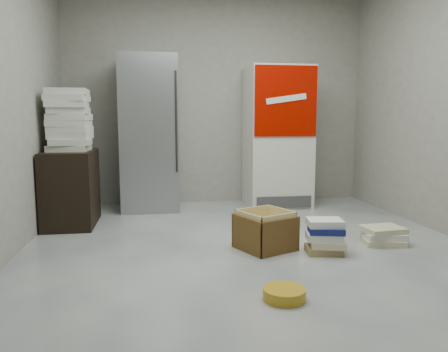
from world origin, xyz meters
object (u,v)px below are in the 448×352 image
coke_cooler (277,137)px  phonebook_stack_main (325,236)px  steel_fridge (149,134)px  wood_shelf (71,188)px  cardboard_box (265,233)px

coke_cooler → phonebook_stack_main: (-0.16, -2.11, -0.76)m
coke_cooler → phonebook_stack_main: size_ratio=4.95×
steel_fridge → phonebook_stack_main: steel_fridge is taller
wood_shelf → cardboard_box: wood_shelf is taller
steel_fridge → coke_cooler: size_ratio=1.06×
steel_fridge → cardboard_box: steel_fridge is taller
phonebook_stack_main → cardboard_box: size_ratio=0.65×
steel_fridge → coke_cooler: 1.65m
wood_shelf → phonebook_stack_main: (2.32, -1.38, -0.25)m
steel_fridge → wood_shelf: (-0.83, -0.73, -0.55)m
steel_fridge → cardboard_box: bearing=-62.0°
steel_fridge → coke_cooler: (1.65, -0.01, -0.05)m
steel_fridge → cardboard_box: (1.02, -1.91, -0.81)m
phonebook_stack_main → wood_shelf: bearing=159.9°
wood_shelf → cardboard_box: size_ratio=1.42×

